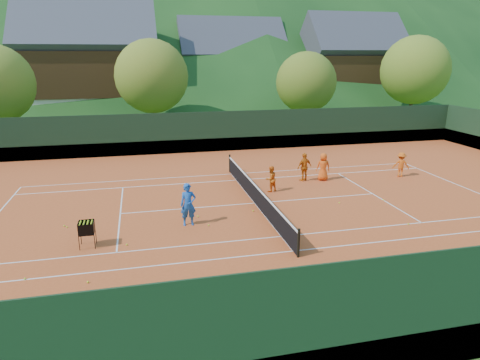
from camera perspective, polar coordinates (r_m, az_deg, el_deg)
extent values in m
plane|color=#294F18|center=(21.06, 1.99, -3.15)|extent=(400.00, 400.00, 0.00)
cube|color=#B4471D|center=(21.05, 1.99, -3.12)|extent=(40.00, 24.00, 0.02)
imported|color=#1A53AC|center=(18.24, -6.92, -3.27)|extent=(0.67, 0.44, 1.84)
imported|color=orange|center=(22.68, 4.12, 0.14)|extent=(0.82, 0.74, 1.38)
imported|color=orange|center=(24.80, 8.59, 1.73)|extent=(1.03, 0.66, 1.64)
imported|color=#EB5514|center=(25.11, 11.03, 1.75)|extent=(0.86, 0.64, 1.61)
imported|color=#D85813|center=(27.17, 20.66, 1.94)|extent=(1.08, 0.87, 1.46)
sphere|color=#C3ED27|center=(14.86, -19.63, -12.70)|extent=(0.07, 0.07, 0.07)
sphere|color=#C3ED27|center=(21.56, 13.11, -2.97)|extent=(0.07, 0.07, 0.07)
sphere|color=#C3ED27|center=(17.09, -14.86, -8.33)|extent=(0.07, 0.07, 0.07)
sphere|color=#C3ED27|center=(13.86, 11.07, -14.21)|extent=(0.07, 0.07, 0.07)
sphere|color=#C3ED27|center=(19.94, 1.77, -4.12)|extent=(0.07, 0.07, 0.07)
sphere|color=#C3ED27|center=(18.35, -4.22, -6.03)|extent=(0.07, 0.07, 0.07)
sphere|color=#C3ED27|center=(19.54, -22.08, -5.83)|extent=(0.07, 0.07, 0.07)
sphere|color=#C3ED27|center=(13.45, -28.54, -17.14)|extent=(0.07, 0.07, 0.07)
sphere|color=#C3ED27|center=(17.33, 27.31, -9.35)|extent=(0.07, 0.07, 0.07)
sphere|color=#C3ED27|center=(13.36, 12.73, -15.61)|extent=(0.07, 0.07, 0.07)
sphere|color=#C3ED27|center=(19.72, -22.38, -5.66)|extent=(0.07, 0.07, 0.07)
sphere|color=#C3ED27|center=(15.30, 26.25, -12.63)|extent=(0.07, 0.07, 0.07)
sphere|color=#C3ED27|center=(15.86, -26.75, -11.66)|extent=(0.07, 0.07, 0.07)
sphere|color=#C3ED27|center=(22.58, 18.60, -2.52)|extent=(0.07, 0.07, 0.07)
sphere|color=#C3ED27|center=(13.84, 15.45, -14.58)|extent=(0.07, 0.07, 0.07)
sphere|color=#C3ED27|center=(19.80, 21.54, -5.48)|extent=(0.07, 0.07, 0.07)
sphere|color=#C3ED27|center=(19.35, -5.63, -4.85)|extent=(0.07, 0.07, 0.07)
sphere|color=#C3ED27|center=(15.48, 26.75, -12.35)|extent=(0.07, 0.07, 0.07)
sphere|color=#C3ED27|center=(12.40, -14.51, -18.50)|extent=(0.07, 0.07, 0.07)
cube|color=white|center=(26.62, 27.53, -0.80)|extent=(0.06, 10.97, 0.00)
cube|color=silver|center=(16.22, 7.11, -9.38)|extent=(23.77, 0.06, 0.00)
cube|color=silver|center=(26.14, -1.14, 0.82)|extent=(23.77, 0.06, 0.00)
cube|color=silver|center=(17.39, 5.55, -7.49)|extent=(23.77, 0.06, 0.00)
cube|color=white|center=(24.85, -0.48, -0.01)|extent=(23.77, 0.06, 0.00)
cube|color=white|center=(20.42, -15.67, -4.34)|extent=(0.06, 8.23, 0.00)
cube|color=silver|center=(23.47, 17.26, -1.77)|extent=(0.06, 8.23, 0.00)
cube|color=white|center=(21.05, 1.99, -3.09)|extent=(12.80, 0.06, 0.00)
cube|color=white|center=(21.05, 1.99, -3.09)|extent=(0.06, 10.97, 0.00)
cube|color=black|center=(20.91, 2.01, -1.94)|extent=(0.03, 11.97, 0.90)
cube|color=white|center=(20.76, 2.02, -0.71)|extent=(0.05, 11.97, 0.06)
cylinder|color=black|center=(15.57, 7.82, -8.33)|extent=(0.10, 0.10, 1.10)
cylinder|color=black|center=(26.47, -1.37, 2.24)|extent=(0.10, 0.10, 1.10)
cube|color=black|center=(32.06, -3.61, 6.45)|extent=(40.00, 0.05, 3.00)
cube|color=#195827|center=(32.25, -3.57, 4.70)|extent=(40.40, 0.05, 1.00)
cube|color=black|center=(10.44, 20.29, -16.70)|extent=(40.00, 0.05, 3.00)
cube|color=#1A5D28|center=(11.00, 19.74, -21.09)|extent=(40.40, 0.05, 1.00)
cylinder|color=black|center=(17.13, -20.65, -7.92)|extent=(0.02, 0.02, 0.55)
cylinder|color=black|center=(17.06, -18.81, -7.84)|extent=(0.02, 0.02, 0.55)
cylinder|color=black|center=(17.63, -20.44, -7.20)|extent=(0.02, 0.02, 0.55)
cylinder|color=black|center=(17.56, -18.65, -7.12)|extent=(0.02, 0.02, 0.55)
cube|color=black|center=(17.24, -19.73, -6.68)|extent=(0.55, 0.55, 0.02)
cube|color=black|center=(16.90, -19.89, -6.33)|extent=(0.55, 0.02, 0.45)
cube|color=black|center=(17.41, -19.71, -5.65)|extent=(0.55, 0.02, 0.45)
cube|color=black|center=(17.19, -20.71, -6.03)|extent=(0.02, 0.55, 0.45)
cube|color=black|center=(17.12, -18.88, -5.94)|extent=(0.02, 0.55, 0.45)
sphere|color=#CCE526|center=(16.92, -20.62, -5.68)|extent=(0.07, 0.07, 0.07)
sphere|color=#CCE526|center=(17.05, -20.57, -5.51)|extent=(0.07, 0.07, 0.07)
sphere|color=#CCE526|center=(17.18, -20.52, -5.34)|extent=(0.07, 0.07, 0.07)
sphere|color=#CCE526|center=(17.30, -20.46, -5.18)|extent=(0.07, 0.07, 0.07)
sphere|color=#CCE526|center=(16.91, -20.16, -5.66)|extent=(0.07, 0.07, 0.07)
sphere|color=#CCE526|center=(17.03, -20.11, -5.49)|extent=(0.07, 0.07, 0.07)
sphere|color=#CCE526|center=(17.16, -20.06, -5.32)|extent=(0.07, 0.07, 0.07)
sphere|color=#CCE526|center=(17.29, -20.02, -5.16)|extent=(0.07, 0.07, 0.07)
sphere|color=#CCE526|center=(16.89, -19.70, -5.63)|extent=(0.07, 0.07, 0.07)
sphere|color=#CCE526|center=(17.01, -19.66, -5.46)|extent=(0.07, 0.07, 0.07)
sphere|color=#CCE526|center=(17.14, -19.61, -5.30)|extent=(0.07, 0.07, 0.07)
sphere|color=#CCE526|center=(17.27, -19.56, -5.13)|extent=(0.07, 0.07, 0.07)
sphere|color=#CCE526|center=(16.87, -19.24, -5.61)|extent=(0.07, 0.07, 0.07)
sphere|color=#CCE526|center=(17.00, -19.20, -5.44)|extent=(0.07, 0.07, 0.07)
sphere|color=#CCE526|center=(17.12, -19.15, -5.27)|extent=(0.07, 0.07, 0.07)
sphere|color=#CCE526|center=(17.25, -19.11, -5.11)|extent=(0.07, 0.07, 0.07)
cube|color=beige|center=(49.69, -18.83, 9.07)|extent=(12.00, 9.00, 2.88)
cube|color=#331D0E|center=(49.41, -19.23, 13.29)|extent=(12.24, 9.18, 4.48)
cube|color=#43434B|center=(49.38, -19.55, 16.57)|extent=(13.80, 9.93, 9.93)
cube|color=beige|center=(54.62, -1.25, 10.32)|extent=(11.00, 8.00, 2.52)
cube|color=#391F0F|center=(54.38, -1.27, 13.70)|extent=(11.22, 8.16, 3.92)
cube|color=#3D3D44|center=(54.32, -1.29, 16.39)|extent=(12.65, 8.82, 8.82)
cube|color=beige|center=(55.53, 14.15, 10.03)|extent=(10.00, 8.00, 2.70)
cube|color=#351F0E|center=(55.29, 14.40, 13.58)|extent=(10.20, 8.16, 4.20)
cube|color=#3D3D44|center=(55.24, 14.61, 16.37)|extent=(11.50, 8.82, 8.82)
cylinder|color=#432A1B|center=(39.09, -29.17, 5.96)|extent=(0.36, 0.36, 2.70)
cylinder|color=#3C2518|center=(39.56, -11.36, 7.94)|extent=(0.36, 0.36, 2.88)
sphere|color=#55741F|center=(39.21, -11.68, 13.38)|extent=(6.40, 6.40, 6.40)
cylinder|color=#3C2918|center=(41.48, 8.60, 8.20)|extent=(0.36, 0.36, 2.52)
sphere|color=#476A1C|center=(41.15, 8.80, 12.74)|extent=(5.60, 5.60, 5.60)
cylinder|color=#42271A|center=(48.00, 21.76, 8.66)|extent=(0.36, 0.36, 3.06)
sphere|color=#4C731E|center=(47.71, 22.28, 13.40)|extent=(6.80, 6.80, 6.80)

